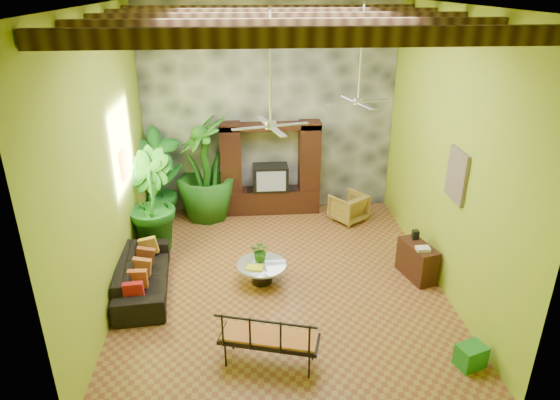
{
  "coord_description": "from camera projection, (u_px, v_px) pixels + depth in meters",
  "views": [
    {
      "loc": [
        -0.68,
        -8.27,
        5.35
      ],
      "look_at": [
        -0.0,
        0.2,
        1.6
      ],
      "focal_mm": 32.0,
      "sensor_mm": 36.0,
      "label": 1
    }
  ],
  "objects": [
    {
      "name": "stone_accent_wall",
      "position": [
        269.0,
        111.0,
        11.88
      ],
      "size": [
        5.98,
        0.1,
        4.98
      ],
      "primitive_type": "cube",
      "color": "#3C3F44",
      "rests_on": "ground"
    },
    {
      "name": "tall_plant_b",
      "position": [
        150.0,
        202.0,
        10.46
      ],
      "size": [
        1.44,
        1.53,
        2.19
      ],
      "primitive_type": "imported",
      "rotation": [
        0.0,
        0.0,
        2.09
      ],
      "color": "#185D1C",
      "rests_on": "ground"
    },
    {
      "name": "coffee_table",
      "position": [
        262.0,
        270.0,
        9.55
      ],
      "size": [
        0.95,
        0.95,
        0.4
      ],
      "rotation": [
        0.0,
        0.0,
        0.19
      ],
      "color": "black",
      "rests_on": "ground"
    },
    {
      "name": "yellow_tray",
      "position": [
        255.0,
        268.0,
        9.34
      ],
      "size": [
        0.34,
        0.27,
        0.03
      ],
      "primitive_type": "cube",
      "rotation": [
        0.0,
        0.0,
        -0.22
      ],
      "color": "yellow",
      "rests_on": "coffee_table"
    },
    {
      "name": "ceiling_beams",
      "position": [
        281.0,
        20.0,
        7.82
      ],
      "size": [
        5.95,
        5.36,
        0.22
      ],
      "color": "#3E2B13",
      "rests_on": "ceiling"
    },
    {
      "name": "centerpiece_plant",
      "position": [
        261.0,
        251.0,
        9.52
      ],
      "size": [
        0.44,
        0.4,
        0.42
      ],
      "primitive_type": "imported",
      "rotation": [
        0.0,
        0.0,
        -0.2
      ],
      "color": "#2B6A1C",
      "rests_on": "coffee_table"
    },
    {
      "name": "right_wall",
      "position": [
        447.0,
        153.0,
        8.96
      ],
      "size": [
        0.02,
        7.0,
        5.0
      ],
      "primitive_type": "cube",
      "color": "#9EB328",
      "rests_on": "ground"
    },
    {
      "name": "green_bin",
      "position": [
        471.0,
        356.0,
        7.49
      ],
      "size": [
        0.49,
        0.43,
        0.36
      ],
      "primitive_type": "cube",
      "rotation": [
        0.0,
        0.0,
        0.34
      ],
      "color": "#1B6732",
      "rests_on": "ground"
    },
    {
      "name": "wall_art_painting",
      "position": [
        457.0,
        176.0,
        8.49
      ],
      "size": [
        0.06,
        0.7,
        0.9
      ],
      "primitive_type": "cube",
      "color": "#245086",
      "rests_on": "right_wall"
    },
    {
      "name": "ceiling_fan_back",
      "position": [
        359.0,
        91.0,
        9.59
      ],
      "size": [
        1.28,
        1.28,
        1.86
      ],
      "color": "#B8B9BD",
      "rests_on": "ceiling"
    },
    {
      "name": "ground",
      "position": [
        281.0,
        279.0,
        9.75
      ],
      "size": [
        7.0,
        7.0,
        0.0
      ],
      "primitive_type": "plane",
      "color": "brown",
      "rests_on": "ground"
    },
    {
      "name": "wall_art_mask",
      "position": [
        124.0,
        164.0,
        9.6
      ],
      "size": [
        0.06,
        0.32,
        0.55
      ],
      "primitive_type": "cube",
      "color": "#C07D16",
      "rests_on": "left_wall"
    },
    {
      "name": "back_wall",
      "position": [
        269.0,
        110.0,
        11.93
      ],
      "size": [
        6.0,
        0.02,
        5.0
      ],
      "primitive_type": "cube",
      "color": "#9EB328",
      "rests_on": "ground"
    },
    {
      "name": "side_console",
      "position": [
        417.0,
        261.0,
        9.69
      ],
      "size": [
        0.61,
        0.95,
        0.7
      ],
      "primitive_type": "cube",
      "rotation": [
        0.0,
        0.0,
        0.27
      ],
      "color": "#3D1F13",
      "rests_on": "ground"
    },
    {
      "name": "wicker_armchair",
      "position": [
        348.0,
        207.0,
        12.01
      ],
      "size": [
        1.02,
        1.02,
        0.68
      ],
      "primitive_type": "imported",
      "rotation": [
        0.0,
        0.0,
        3.75
      ],
      "color": "brown",
      "rests_on": "ground"
    },
    {
      "name": "ceiling",
      "position": [
        281.0,
        5.0,
        7.73
      ],
      "size": [
        6.0,
        7.0,
        0.02
      ],
      "primitive_type": "cube",
      "color": "silver",
      "rests_on": "back_wall"
    },
    {
      "name": "left_wall",
      "position": [
        106.0,
        162.0,
        8.52
      ],
      "size": [
        0.02,
        7.0,
        5.0
      ],
      "primitive_type": "cube",
      "color": "#9EB328",
      "rests_on": "ground"
    },
    {
      "name": "tall_plant_c",
      "position": [
        205.0,
        169.0,
        11.82
      ],
      "size": [
        1.67,
        1.67,
        2.52
      ],
      "primitive_type": "imported",
      "rotation": [
        0.0,
        0.0,
        4.92
      ],
      "color": "#205E18",
      "rests_on": "ground"
    },
    {
      "name": "tall_plant_a",
      "position": [
        159.0,
        176.0,
        11.71
      ],
      "size": [
        1.41,
        1.19,
        2.27
      ],
      "primitive_type": "imported",
      "rotation": [
        0.0,
        0.0,
        0.37
      ],
      "color": "#1C6C21",
      "rests_on": "ground"
    },
    {
      "name": "sofa",
      "position": [
        143.0,
        275.0,
        9.27
      ],
      "size": [
        1.1,
        2.35,
        0.67
      ],
      "primitive_type": "imported",
      "rotation": [
        0.0,
        0.0,
        1.66
      ],
      "color": "black",
      "rests_on": "ground"
    },
    {
      "name": "iron_bench",
      "position": [
        270.0,
        337.0,
        7.33
      ],
      "size": [
        1.57,
        0.93,
        0.57
      ],
      "rotation": [
        0.0,
        0.0,
        -0.28
      ],
      "color": "black",
      "rests_on": "ground"
    },
    {
      "name": "entertainment_center",
      "position": [
        271.0,
        175.0,
        12.22
      ],
      "size": [
        2.4,
        0.55,
        2.3
      ],
      "color": "black",
      "rests_on": "ground"
    },
    {
      "name": "ceiling_fan_front",
      "position": [
        271.0,
        113.0,
        8.0
      ],
      "size": [
        1.28,
        1.28,
        1.86
      ],
      "color": "#B8B9BD",
      "rests_on": "ceiling"
    }
  ]
}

